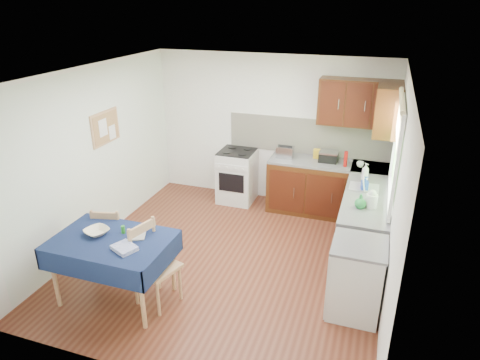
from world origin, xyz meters
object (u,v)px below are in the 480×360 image
(dining_table, at_px, (112,247))
(sandwich_press, at_px, (328,156))
(chair_near, at_px, (153,262))
(toaster, at_px, (285,152))
(chair_far, at_px, (112,236))
(kettle, at_px, (372,200))
(dish_rack, at_px, (364,187))

(dining_table, xyz_separation_m, sandwich_press, (2.00, 3.04, 0.28))
(chair_near, relative_size, toaster, 3.62)
(chair_far, height_order, toaster, toaster)
(dining_table, bearing_deg, toaster, 69.21)
(chair_far, relative_size, kettle, 3.81)
(chair_far, xyz_separation_m, toaster, (1.68, 2.47, 0.51))
(dish_rack, bearing_deg, kettle, -88.24)
(toaster, relative_size, kettle, 1.15)
(dining_table, relative_size, chair_far, 1.46)
(dining_table, distance_m, dish_rack, 3.38)
(dining_table, xyz_separation_m, toaster, (1.30, 2.98, 0.30))
(dining_table, distance_m, toaster, 3.27)
(chair_near, xyz_separation_m, sandwich_press, (1.55, 2.93, 0.46))
(dining_table, bearing_deg, chair_far, 129.35)
(chair_far, distance_m, dish_rack, 3.43)
(chair_far, height_order, sandwich_press, sandwich_press)
(chair_near, bearing_deg, dining_table, 119.81)
(chair_far, bearing_deg, kettle, -174.62)
(chair_far, height_order, kettle, kettle)
(chair_far, relative_size, sandwich_press, 3.15)
(chair_near, distance_m, kettle, 2.74)
(dining_table, bearing_deg, kettle, 32.47)
(toaster, distance_m, dish_rack, 1.56)
(chair_far, distance_m, kettle, 3.32)
(chair_near, xyz_separation_m, kettle, (2.28, 1.45, 0.48))
(toaster, height_order, kettle, kettle)
(toaster, bearing_deg, dining_table, -111.92)
(chair_far, relative_size, dish_rack, 2.31)
(dish_rack, relative_size, kettle, 1.65)
(chair_far, distance_m, toaster, 3.03)
(chair_far, xyz_separation_m, dish_rack, (2.99, 1.62, 0.44))
(chair_far, xyz_separation_m, sandwich_press, (2.38, 2.52, 0.50))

